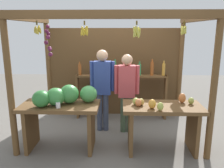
{
  "coord_description": "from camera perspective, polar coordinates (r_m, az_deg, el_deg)",
  "views": [
    {
      "loc": [
        0.14,
        -4.3,
        1.97
      ],
      "look_at": [
        0.0,
        -0.19,
        1.01
      ],
      "focal_mm": 36.93,
      "sensor_mm": 36.0,
      "label": 1
    }
  ],
  "objects": [
    {
      "name": "ground_plane",
      "position": [
        4.73,
        0.08,
        -11.47
      ],
      "size": [
        12.0,
        12.0,
        0.0
      ],
      "primitive_type": "plane",
      "color": "slate",
      "rests_on": "ground"
    },
    {
      "name": "market_stall",
      "position": [
        4.78,
        0.22,
        5.33
      ],
      "size": [
        3.18,
        2.04,
        2.25
      ],
      "color": "brown",
      "rests_on": "ground"
    },
    {
      "name": "fruit_counter_left",
      "position": [
        3.9,
        -12.14,
        -5.44
      ],
      "size": [
        1.3,
        0.69,
        1.1
      ],
      "color": "brown",
      "rests_on": "ground"
    },
    {
      "name": "fruit_counter_right",
      "position": [
        3.9,
        12.2,
        -8.01
      ],
      "size": [
        1.28,
        0.64,
        0.95
      ],
      "color": "brown",
      "rests_on": "ground"
    },
    {
      "name": "bottle_shelf_unit",
      "position": [
        5.16,
        2.43,
        0.16
      ],
      "size": [
        2.04,
        0.22,
        1.36
      ],
      "color": "brown",
      "rests_on": "ground"
    },
    {
      "name": "vendor_man",
      "position": [
        4.46,
        -2.38,
        0.19
      ],
      "size": [
        0.48,
        0.22,
        1.62
      ],
      "rotation": [
        0.0,
        0.0,
        0.2
      ],
      "color": "#3F4861",
      "rests_on": "ground"
    },
    {
      "name": "vendor_woman",
      "position": [
        4.41,
        3.65,
        -0.71
      ],
      "size": [
        0.48,
        0.21,
        1.54
      ],
      "rotation": [
        0.0,
        0.0,
        -0.14
      ],
      "color": "#455A41",
      "rests_on": "ground"
    }
  ]
}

